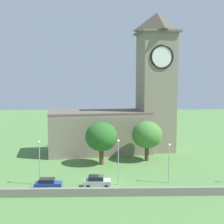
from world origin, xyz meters
TOP-DOWN VIEW (x-y plane):
  - ground_plane at (0.00, 15.00)m, footprint 200.00×200.00m
  - church at (5.06, 22.56)m, footprint 31.10×14.02m
  - quay_barrier at (0.00, -5.63)m, footprint 47.04×0.70m
  - car_blue at (-9.25, -2.56)m, footprint 4.30×2.07m
  - car_silver at (-1.46, -1.90)m, footprint 4.31×2.25m
  - streetlamp_west_mid at (-10.93, -0.52)m, footprint 0.44×0.44m
  - streetlamp_central at (2.03, -0.81)m, footprint 0.44×0.44m
  - streetlamp_east_mid at (10.55, -0.22)m, footprint 0.44×0.44m
  - tree_riverside_west at (8.78, 13.87)m, footprint 6.37×6.37m
  - tree_churchyard at (-0.84, 11.27)m, footprint 6.52×6.52m

SIDE VIEW (x-z plane):
  - ground_plane at x=0.00m, z-range 0.00..0.00m
  - quay_barrier at x=0.00m, z-range 0.00..1.27m
  - car_blue at x=-9.25m, z-range 0.01..1.76m
  - car_silver at x=-1.46m, z-range 0.01..1.93m
  - streetlamp_east_mid at x=10.55m, z-range 1.16..7.94m
  - streetlamp_west_mid at x=-10.93m, z-range 1.21..8.66m
  - streetlamp_central at x=2.03m, z-range 1.22..8.88m
  - tree_riverside_west at x=8.78m, z-range 1.35..9.86m
  - tree_churchyard at x=-0.84m, z-range 1.39..10.11m
  - church at x=5.06m, z-range -5.82..26.79m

